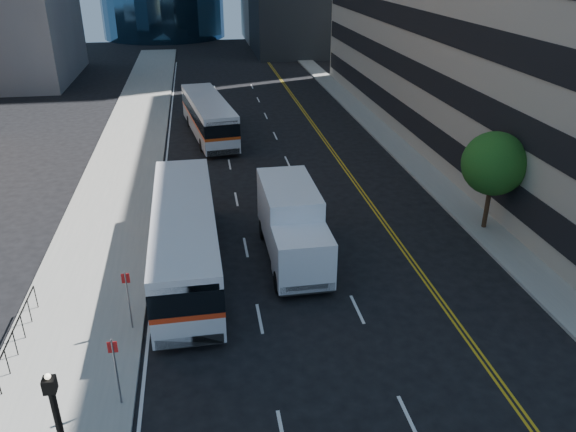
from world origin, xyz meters
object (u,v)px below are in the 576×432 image
at_px(street_tree, 494,164).
at_px(box_truck, 292,225).
at_px(bus_rear, 208,116).
at_px(bus_front, 185,236).

bearing_deg(street_tree, box_truck, -172.14).
bearing_deg(bus_rear, street_tree, -61.93).
height_order(street_tree, box_truck, street_tree).
relative_size(bus_front, box_truck, 1.73).
bearing_deg(bus_front, box_truck, 2.04).
relative_size(bus_rear, box_truck, 1.65).
distance_m(bus_front, bus_rear, 20.47).
xyz_separation_m(street_tree, bus_rear, (-13.62, 18.70, -2.02)).
distance_m(bus_rear, box_truck, 20.40).
bearing_deg(bus_front, street_tree, 5.35).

